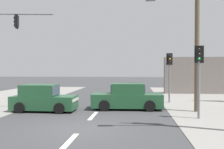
{
  "coord_description": "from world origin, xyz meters",
  "views": [
    {
      "loc": [
        2.23,
        -10.38,
        2.43
      ],
      "look_at": [
        0.89,
        4.0,
        2.12
      ],
      "focal_mm": 42.0,
      "sensor_mm": 36.0,
      "label": 1
    }
  ],
  "objects_px": {
    "traffic_signal_mast": "(2,45)",
    "hatchback_crossing_left": "(43,99)",
    "pedestal_signal_right_kerb": "(199,69)",
    "pedestal_signal_far_median": "(169,69)",
    "sedan_oncoming_near": "(127,98)",
    "utility_pole_midground_right": "(194,25)"
  },
  "relations": [
    {
      "from": "traffic_signal_mast",
      "to": "hatchback_crossing_left",
      "type": "relative_size",
      "value": 1.64
    },
    {
      "from": "pedestal_signal_right_kerb",
      "to": "pedestal_signal_far_median",
      "type": "relative_size",
      "value": 1.0
    },
    {
      "from": "pedestal_signal_far_median",
      "to": "sedan_oncoming_near",
      "type": "height_order",
      "value": "pedestal_signal_far_median"
    },
    {
      "from": "pedestal_signal_far_median",
      "to": "hatchback_crossing_left",
      "type": "xyz_separation_m",
      "value": [
        -7.7,
        -4.41,
        -1.71
      ]
    },
    {
      "from": "pedestal_signal_right_kerb",
      "to": "sedan_oncoming_near",
      "type": "xyz_separation_m",
      "value": [
        -3.57,
        2.79,
        -1.71
      ]
    },
    {
      "from": "sedan_oncoming_near",
      "to": "hatchback_crossing_left",
      "type": "xyz_separation_m",
      "value": [
        -4.79,
        -1.21,
        -0.0
      ]
    },
    {
      "from": "traffic_signal_mast",
      "to": "pedestal_signal_far_median",
      "type": "distance_m",
      "value": 11.21
    },
    {
      "from": "hatchback_crossing_left",
      "to": "pedestal_signal_far_median",
      "type": "bearing_deg",
      "value": 29.8
    },
    {
      "from": "utility_pole_midground_right",
      "to": "pedestal_signal_far_median",
      "type": "relative_size",
      "value": 2.56
    },
    {
      "from": "pedestal_signal_far_median",
      "to": "traffic_signal_mast",
      "type": "bearing_deg",
      "value": -158.51
    },
    {
      "from": "pedestal_signal_right_kerb",
      "to": "hatchback_crossing_left",
      "type": "relative_size",
      "value": 0.98
    },
    {
      "from": "pedestal_signal_right_kerb",
      "to": "sedan_oncoming_near",
      "type": "height_order",
      "value": "pedestal_signal_right_kerb"
    },
    {
      "from": "pedestal_signal_right_kerb",
      "to": "pedestal_signal_far_median",
      "type": "bearing_deg",
      "value": 96.35
    },
    {
      "from": "sedan_oncoming_near",
      "to": "hatchback_crossing_left",
      "type": "relative_size",
      "value": 1.17
    },
    {
      "from": "hatchback_crossing_left",
      "to": "traffic_signal_mast",
      "type": "bearing_deg",
      "value": 172.81
    },
    {
      "from": "traffic_signal_mast",
      "to": "pedestal_signal_far_median",
      "type": "relative_size",
      "value": 1.69
    },
    {
      "from": "hatchback_crossing_left",
      "to": "utility_pole_midground_right",
      "type": "bearing_deg",
      "value": 3.87
    },
    {
      "from": "utility_pole_midground_right",
      "to": "traffic_signal_mast",
      "type": "bearing_deg",
      "value": -178.74
    },
    {
      "from": "utility_pole_midground_right",
      "to": "traffic_signal_mast",
      "type": "xyz_separation_m",
      "value": [
        -11.25,
        -0.25,
        -1.08
      ]
    },
    {
      "from": "utility_pole_midground_right",
      "to": "pedestal_signal_far_median",
      "type": "bearing_deg",
      "value": 103.25
    },
    {
      "from": "sedan_oncoming_near",
      "to": "pedestal_signal_right_kerb",
      "type": "bearing_deg",
      "value": -37.96
    },
    {
      "from": "sedan_oncoming_near",
      "to": "traffic_signal_mast",
      "type": "bearing_deg",
      "value": -173.32
    }
  ]
}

